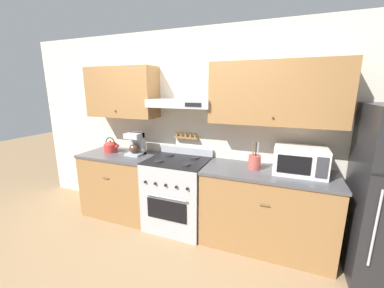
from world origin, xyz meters
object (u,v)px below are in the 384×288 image
at_px(microwave, 300,161).
at_px(stove_range, 178,193).
at_px(utensil_crock, 255,162).
at_px(tea_kettle, 111,147).
at_px(coffee_maker, 136,144).

bearing_deg(microwave, stove_range, -177.41).
distance_m(stove_range, utensil_crock, 1.09).
distance_m(tea_kettle, utensil_crock, 2.04).
xyz_separation_m(tea_kettle, microwave, (2.50, 0.02, 0.07)).
xyz_separation_m(stove_range, utensil_crock, (0.95, 0.05, 0.53)).
xyz_separation_m(coffee_maker, microwave, (2.08, -0.01, -0.01)).
distance_m(stove_range, microwave, 1.54).
relative_size(microwave, utensil_crock, 1.68).
distance_m(stove_range, coffee_maker, 0.90).
relative_size(stove_range, utensil_crock, 3.24).
bearing_deg(utensil_crock, microwave, 2.19).
xyz_separation_m(stove_range, microwave, (1.42, 0.06, 0.59)).
distance_m(coffee_maker, utensil_crock, 1.62).
height_order(tea_kettle, utensil_crock, utensil_crock).
relative_size(stove_range, coffee_maker, 3.32).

